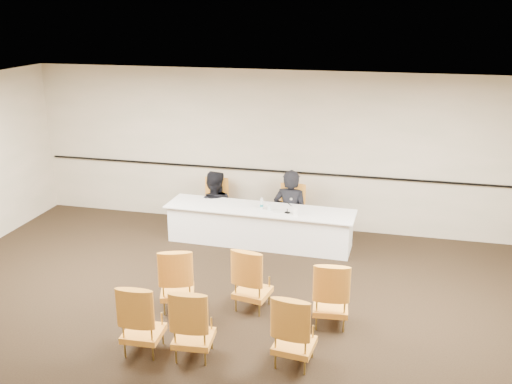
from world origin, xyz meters
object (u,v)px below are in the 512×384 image
(drinking_glass, at_px, (269,208))
(aud_chair_front_left, at_px, (177,278))
(aud_chair_front_right, at_px, (331,293))
(aud_chair_front_mid, at_px, (253,278))
(panel_table, at_px, (259,226))
(aud_chair_back_right, at_px, (295,328))
(water_bottle, at_px, (262,203))
(coffee_cup, at_px, (295,212))
(microphone, at_px, (287,206))
(aud_chair_back_mid, at_px, (193,322))
(panelist_main, at_px, (290,217))
(panelist_second, at_px, (214,213))
(panelist_second_chair, at_px, (214,204))
(aud_chair_back_left, at_px, (142,317))
(panelist_main_chair, at_px, (290,212))

(drinking_glass, bearing_deg, aud_chair_front_left, -107.88)
(drinking_glass, xyz_separation_m, aud_chair_front_right, (1.36, -2.37, -0.25))
(aud_chair_front_left, distance_m, aud_chair_front_mid, 1.06)
(panel_table, relative_size, aud_chair_back_right, 3.56)
(aud_chair_front_left, relative_size, aud_chair_front_right, 1.00)
(water_bottle, xyz_separation_m, aud_chair_back_right, (1.20, -3.42, -0.30))
(drinking_glass, relative_size, coffee_cup, 0.76)
(microphone, bearing_deg, drinking_glass, -172.12)
(drinking_glass, distance_m, coffee_cup, 0.50)
(microphone, height_order, aud_chair_back_mid, aud_chair_back_mid)
(panelist_main, relative_size, coffee_cup, 13.72)
(panel_table, relative_size, drinking_glass, 33.83)
(aud_chair_front_mid, bearing_deg, microphone, 97.63)
(aud_chair_front_right, distance_m, aud_chair_back_right, 1.04)
(panel_table, relative_size, aud_chair_front_right, 3.56)
(aud_chair_front_left, bearing_deg, drinking_glass, 53.63)
(microphone, xyz_separation_m, aud_chair_front_right, (1.03, -2.31, -0.33))
(aud_chair_front_left, bearing_deg, aud_chair_front_mid, -4.91)
(panelist_main, xyz_separation_m, panelist_second, (-1.51, 0.05, -0.07))
(panel_table, bearing_deg, drinking_glass, -17.00)
(water_bottle, distance_m, aud_chair_back_right, 3.64)
(panelist_second, height_order, panelist_second_chair, panelist_second)
(panel_table, distance_m, water_bottle, 0.44)
(panel_table, distance_m, microphone, 0.71)
(panelist_main, bearing_deg, panel_table, 52.44)
(aud_chair_back_mid, bearing_deg, water_bottle, 84.67)
(drinking_glass, xyz_separation_m, aud_chair_back_right, (1.04, -3.36, -0.25))
(panelist_main, bearing_deg, panelist_second_chair, 3.66)
(aud_chair_front_mid, xyz_separation_m, aud_chair_back_right, (0.80, -1.16, 0.00))
(coffee_cup, bearing_deg, aud_chair_back_right, -80.06)
(panel_table, relative_size, panelist_second_chair, 3.56)
(aud_chair_back_right, bearing_deg, aud_chair_front_right, 78.22)
(panelist_second_chair, distance_m, aud_chair_front_left, 3.10)
(coffee_cup, relative_size, aud_chair_back_left, 0.14)
(panelist_main_chair, distance_m, drinking_glass, 0.68)
(panel_table, height_order, aud_chair_back_right, aud_chair_back_right)
(microphone, height_order, aud_chair_back_left, aud_chair_back_left)
(microphone, height_order, aud_chair_front_left, aud_chair_front_left)
(panelist_second, relative_size, coffee_cup, 12.71)
(water_bottle, distance_m, coffee_cup, 0.66)
(drinking_glass, relative_size, aud_chair_back_mid, 0.11)
(microphone, bearing_deg, panel_table, -175.34)
(drinking_glass, height_order, aud_chair_back_right, aud_chair_back_right)
(panelist_main, bearing_deg, panelist_main_chair, 5.43)
(coffee_cup, distance_m, aud_chair_back_left, 3.66)
(aud_chair_front_left, distance_m, aud_chair_back_right, 2.05)
(microphone, bearing_deg, panelist_second_chair, 174.72)
(panelist_second_chair, bearing_deg, aud_chair_front_left, -80.09)
(water_bottle, bearing_deg, panel_table, 173.50)
(aud_chair_front_right, bearing_deg, water_bottle, 116.38)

